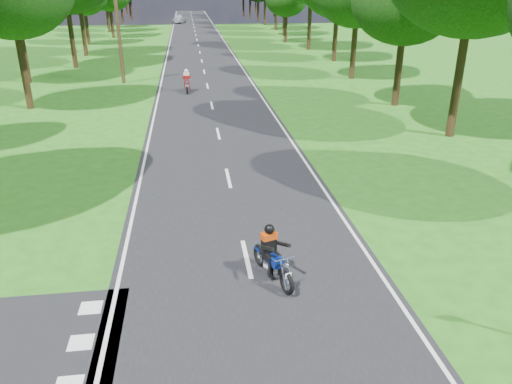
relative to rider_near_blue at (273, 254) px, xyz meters
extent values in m
plane|color=#215B14|center=(-0.53, -0.95, -0.74)|extent=(160.00, 160.00, 0.00)
cube|color=black|center=(-0.53, 49.05, -0.73)|extent=(7.00, 140.00, 0.02)
cube|color=silver|center=(-0.53, 1.05, -0.71)|extent=(0.12, 2.00, 0.01)
cube|color=silver|center=(-0.53, 7.05, -0.71)|extent=(0.12, 2.00, 0.01)
cube|color=silver|center=(-0.53, 13.05, -0.71)|extent=(0.12, 2.00, 0.01)
cube|color=silver|center=(-0.53, 19.05, -0.71)|extent=(0.12, 2.00, 0.01)
cube|color=silver|center=(-0.53, 25.05, -0.71)|extent=(0.12, 2.00, 0.01)
cube|color=silver|center=(-0.53, 31.05, -0.71)|extent=(0.12, 2.00, 0.01)
cube|color=silver|center=(-0.53, 37.05, -0.71)|extent=(0.12, 2.00, 0.01)
cube|color=silver|center=(-0.53, 43.05, -0.71)|extent=(0.12, 2.00, 0.01)
cube|color=silver|center=(-0.53, 49.05, -0.71)|extent=(0.12, 2.00, 0.01)
cube|color=silver|center=(-0.53, 55.05, -0.71)|extent=(0.12, 2.00, 0.01)
cube|color=silver|center=(-0.53, 61.05, -0.71)|extent=(0.12, 2.00, 0.01)
cube|color=silver|center=(-0.53, 67.05, -0.71)|extent=(0.12, 2.00, 0.01)
cube|color=silver|center=(-0.53, 73.05, -0.71)|extent=(0.12, 2.00, 0.01)
cube|color=silver|center=(-0.53, 79.05, -0.71)|extent=(0.12, 2.00, 0.01)
cube|color=silver|center=(-0.53, 85.05, -0.71)|extent=(0.12, 2.00, 0.01)
cube|color=silver|center=(-0.53, 91.05, -0.71)|extent=(0.12, 2.00, 0.01)
cube|color=silver|center=(-0.53, 97.05, -0.71)|extent=(0.12, 2.00, 0.01)
cube|color=silver|center=(-0.53, 103.05, -0.71)|extent=(0.12, 2.00, 0.01)
cube|color=silver|center=(-0.53, 109.05, -0.71)|extent=(0.12, 2.00, 0.01)
cube|color=silver|center=(-0.53, 115.05, -0.71)|extent=(0.12, 2.00, 0.01)
cube|color=silver|center=(-3.83, 49.05, -0.71)|extent=(0.10, 140.00, 0.01)
cube|color=silver|center=(2.77, 49.05, -0.71)|extent=(0.10, 140.00, 0.01)
cube|color=silver|center=(-4.33, -1.85, -0.71)|extent=(0.50, 0.50, 0.01)
cube|color=silver|center=(-4.33, -0.65, -0.71)|extent=(0.50, 0.50, 0.01)
cylinder|color=black|center=(-11.10, 19.80, 1.22)|extent=(0.40, 0.40, 3.91)
cylinder|color=black|center=(-13.47, 28.23, 1.16)|extent=(0.40, 0.40, 3.79)
cylinder|color=black|center=(-11.35, 34.64, 1.42)|extent=(0.40, 0.40, 4.32)
cylinder|color=black|center=(-11.79, 42.14, 1.46)|extent=(0.40, 0.40, 4.40)
cylinder|color=black|center=(-13.14, 51.82, 0.86)|extent=(0.40, 0.40, 3.20)
cylinder|color=black|center=(-11.28, 59.20, 0.87)|extent=(0.40, 0.40, 3.22)
cylinder|color=black|center=(-12.82, 66.96, 1.07)|extent=(0.40, 0.40, 3.61)
cylinder|color=black|center=(-12.47, 74.79, 0.59)|extent=(0.40, 0.40, 2.67)
cylinder|color=black|center=(-12.71, 83.95, 0.80)|extent=(0.40, 0.40, 3.09)
cylinder|color=black|center=(-11.76, 90.46, 1.50)|extent=(0.40, 0.40, 4.48)
cylinder|color=black|center=(-12.81, 99.44, 1.31)|extent=(0.40, 0.40, 4.09)
cylinder|color=black|center=(10.54, 11.25, 1.54)|extent=(0.40, 0.40, 4.56)
cylinder|color=black|center=(10.40, 17.74, 1.01)|extent=(0.40, 0.40, 3.49)
cylinder|color=black|center=(10.54, 26.62, 1.11)|extent=(0.40, 0.40, 3.69)
cylinder|color=black|center=(11.64, 35.46, 1.13)|extent=(0.40, 0.40, 3.74)
cylinder|color=black|center=(11.19, 43.77, 1.58)|extent=(0.40, 0.40, 4.64)
cylinder|color=black|center=(10.02, 50.97, 0.72)|extent=(0.40, 0.40, 2.91)
cylinder|color=black|center=(11.24, 58.44, 1.20)|extent=(0.40, 0.40, 3.88)
cylinder|color=black|center=(11.57, 66.92, 1.35)|extent=(0.40, 0.40, 4.18)
cylinder|color=black|center=(11.27, 75.88, 1.58)|extent=(0.40, 0.40, 4.63)
cylinder|color=black|center=(11.16, 83.16, 0.94)|extent=(0.40, 0.40, 3.36)
cylinder|color=black|center=(10.61, 90.39, 1.30)|extent=(0.40, 0.40, 4.09)
cylinder|color=black|center=(10.16, 98.15, 1.50)|extent=(0.40, 0.40, 4.48)
cylinder|color=black|center=(-14.53, 109.05, 1.18)|extent=(0.40, 0.40, 3.84)
cylinder|color=black|center=(14.47, 111.05, 1.34)|extent=(0.40, 0.40, 4.16)
cylinder|color=black|center=(-16.53, 94.05, 1.02)|extent=(0.40, 0.40, 3.52)
cylinder|color=black|center=(16.47, 97.05, 1.50)|extent=(0.40, 0.40, 4.48)
cylinder|color=#382616|center=(-6.53, 27.05, 3.26)|extent=(0.26, 0.26, 8.00)
imported|color=silver|center=(-2.88, 82.13, 0.01)|extent=(2.85, 4.61, 1.46)
camera|label=1|loc=(-1.83, -10.54, 6.20)|focal=35.00mm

